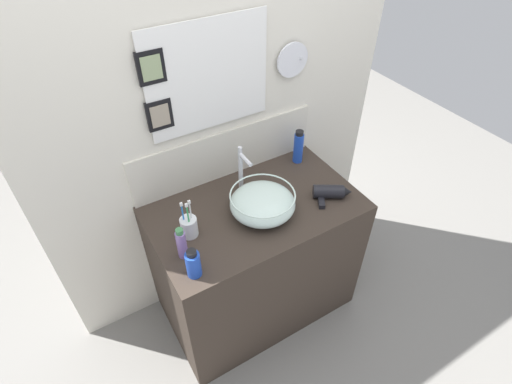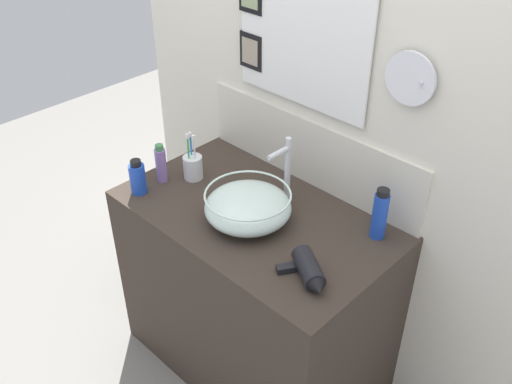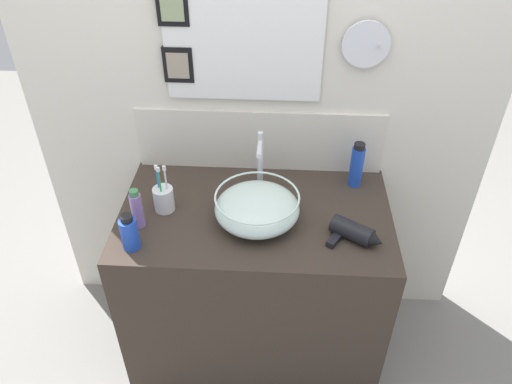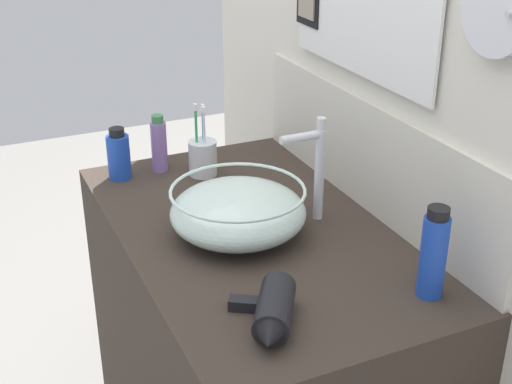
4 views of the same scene
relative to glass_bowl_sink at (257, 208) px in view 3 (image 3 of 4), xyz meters
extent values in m
plane|color=gray|center=(-0.01, 0.05, -0.89)|extent=(6.00, 6.00, 0.00)
cube|color=#382D26|center=(-0.01, 0.05, -0.47)|extent=(1.06, 0.62, 0.82)
cube|color=silver|center=(-0.01, 0.39, 0.40)|extent=(1.93, 0.06, 2.57)
cube|color=beige|center=(-0.01, 0.35, 0.07)|extent=(1.03, 0.02, 0.27)
cube|color=white|center=(-0.07, 0.36, 0.52)|extent=(0.53, 0.01, 0.45)
cube|color=white|center=(-0.07, 0.35, 0.52)|extent=(0.59, 0.01, 0.51)
cylinder|color=silver|center=(0.37, 0.34, 0.50)|extent=(0.17, 0.01, 0.17)
cylinder|color=silver|center=(0.42, 0.36, 0.50)|extent=(0.01, 0.06, 0.01)
cube|color=black|center=(-0.32, 0.35, 0.62)|extent=(0.12, 0.02, 0.14)
cube|color=gray|center=(-0.32, 0.34, 0.62)|extent=(0.08, 0.01, 0.10)
cube|color=black|center=(-0.32, 0.35, 0.40)|extent=(0.12, 0.02, 0.14)
cube|color=gray|center=(-0.32, 0.34, 0.40)|extent=(0.08, 0.01, 0.10)
ellipsoid|color=silver|center=(0.00, 0.00, 0.00)|extent=(0.32, 0.32, 0.12)
torus|color=silver|center=(0.00, 0.00, 0.05)|extent=(0.32, 0.32, 0.01)
torus|color=#B2B7BC|center=(0.00, 0.00, -0.06)|extent=(0.12, 0.12, 0.01)
cylinder|color=silver|center=(0.00, 0.21, 0.05)|extent=(0.02, 0.02, 0.23)
cylinder|color=silver|center=(0.00, 0.16, 0.16)|extent=(0.02, 0.10, 0.02)
cylinder|color=silver|center=(0.00, 0.21, 0.18)|extent=(0.02, 0.02, 0.03)
cylinder|color=black|center=(0.35, -0.07, -0.03)|extent=(0.17, 0.14, 0.07)
cone|color=black|center=(0.43, -0.12, -0.03)|extent=(0.07, 0.07, 0.06)
cube|color=black|center=(0.29, -0.10, -0.05)|extent=(0.07, 0.09, 0.02)
cylinder|color=silver|center=(-0.36, 0.05, -0.01)|extent=(0.08, 0.08, 0.10)
cylinder|color=white|center=(-0.35, 0.05, 0.03)|extent=(0.01, 0.01, 0.18)
cube|color=white|center=(-0.35, 0.05, 0.13)|extent=(0.01, 0.01, 0.02)
cylinder|color=blue|center=(-0.38, 0.06, 0.03)|extent=(0.01, 0.01, 0.18)
cube|color=white|center=(-0.38, 0.06, 0.13)|extent=(0.01, 0.01, 0.02)
cylinder|color=green|center=(-0.36, 0.03, 0.03)|extent=(0.01, 0.01, 0.19)
cube|color=white|center=(-0.36, 0.03, 0.14)|extent=(0.01, 0.01, 0.02)
cylinder|color=blue|center=(0.39, 0.26, 0.02)|extent=(0.05, 0.05, 0.18)
cylinder|color=black|center=(0.39, 0.26, 0.12)|extent=(0.04, 0.04, 0.02)
cylinder|color=#8C6BB2|center=(-0.44, -0.05, 0.01)|extent=(0.04, 0.04, 0.14)
cylinder|color=#3F7F4C|center=(-0.44, -0.05, 0.09)|extent=(0.03, 0.03, 0.02)
cylinder|color=blue|center=(-0.44, -0.17, 0.00)|extent=(0.06, 0.06, 0.12)
cylinder|color=black|center=(-0.44, -0.17, 0.07)|extent=(0.04, 0.04, 0.02)
camera|label=1|loc=(-0.74, -1.18, 1.31)|focal=28.00mm
camera|label=2|loc=(1.18, -1.17, 1.22)|focal=40.00mm
camera|label=3|loc=(0.08, -1.43, 1.18)|focal=35.00mm
camera|label=4|loc=(1.36, -0.57, 0.75)|focal=50.00mm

